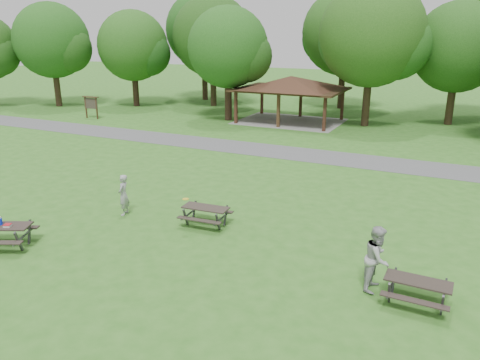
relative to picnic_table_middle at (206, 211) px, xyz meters
The scene contains 17 objects.
ground 2.03m from the picnic_table_middle, 106.19° to the right, with size 160.00×160.00×0.00m, color #2F691E.
asphalt_path 12.15m from the picnic_table_middle, 92.57° to the left, with size 120.00×3.20×0.02m, color #4F4F51.
pavilion 22.72m from the picnic_table_middle, 101.61° to the left, with size 8.60×7.01×3.76m.
notice_board 26.13m from the picnic_table_middle, 141.87° to the left, with size 1.60×0.30×1.88m.
tree_row_a 35.31m from the picnic_table_middle, 144.69° to the left, with size 7.56×7.20×9.97m.
tree_row_b 32.34m from the picnic_table_middle, 132.22° to the left, with size 7.14×6.80×9.28m.
tree_row_c 31.33m from the picnic_table_middle, 118.02° to the left, with size 8.19×7.80×10.67m.
tree_row_d 23.30m from the picnic_table_middle, 114.61° to the left, with size 6.93×6.60×9.27m.
tree_row_e 24.02m from the picnic_table_middle, 86.16° to the left, with size 8.40×8.00×11.02m.
tree_row_f 28.20m from the picnic_table_middle, 74.20° to the left, with size 7.35×7.00×9.55m.
tree_deep_a 35.87m from the picnic_table_middle, 119.64° to the left, with size 8.40×8.00×11.38m.
tree_deep_b 31.88m from the picnic_table_middle, 94.49° to the left, with size 8.40×8.00×11.13m.
picnic_table_middle is the anchor object (origin of this frame).
picnic_table_far 8.34m from the picnic_table_middle, 16.13° to the right, with size 1.79×1.47×0.76m.
frisbee_in_flight 1.26m from the picnic_table_middle, 106.69° to the right, with size 0.31×0.31×0.02m.
frisbee_thrower 3.62m from the picnic_table_middle, behind, with size 0.62×0.41×1.71m, color #9A9A9C.
frisbee_catcher 7.11m from the picnic_table_middle, 16.01° to the right, with size 0.95×0.74×1.96m, color #A7A7AA.
Camera 1 is at (9.07, -12.76, 7.23)m, focal length 35.00 mm.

